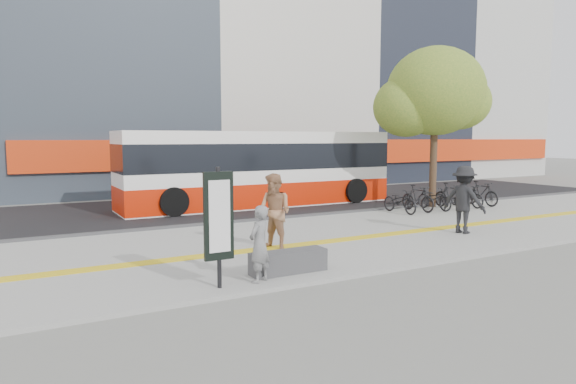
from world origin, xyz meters
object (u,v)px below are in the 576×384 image
pedestrian_dark (464,200)px  bench (288,262)px  signboard (219,218)px  pedestrian_tan (275,212)px  bus (260,171)px  seated_woman (259,244)px  street_tree (433,94)px

pedestrian_dark → bench: bearing=84.4°
signboard → pedestrian_tan: (2.34, 2.33, -0.36)m
bus → pedestrian_dark: (2.40, -8.37, -0.42)m
pedestrian_tan → pedestrian_dark: 5.77m
seated_woman → pedestrian_tan: 2.82m
seated_woman → pedestrian_dark: size_ratio=0.76×
street_tree → pedestrian_dark: bearing=-125.2°
signboard → seated_woman: (0.80, -0.01, -0.56)m
street_tree → bench: bearing=-148.4°
bench → pedestrian_dark: bearing=11.6°
signboard → street_tree: street_tree is taller
street_tree → pedestrian_tan: bearing=-156.2°
signboard → street_tree: 13.40m
signboard → pedestrian_dark: 8.24m
signboard → pedestrian_tan: signboard is taller
bench → pedestrian_dark: pedestrian_dark is taller
bus → pedestrian_dark: 8.72m
bench → street_tree: (9.78, 6.02, 4.21)m
bench → bus: (4.07, 9.70, 1.16)m
bench → seated_woman: bearing=-158.3°
bench → seated_woman: size_ratio=1.09×
bus → seated_woman: bus is taller
bus → street_tree: bearing=-32.8°
bench → signboard: 1.94m
bench → pedestrian_tan: 2.27m
bus → pedestrian_dark: size_ratio=5.82×
seated_woman → pedestrian_dark: pedestrian_dark is taller
seated_woman → pedestrian_dark: (7.27, 1.65, 0.23)m
street_tree → signboard: bearing=-150.9°
signboard → pedestrian_dark: signboard is taller
bus → bench: bearing=-112.8°
pedestrian_tan → seated_woman: bearing=-55.7°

